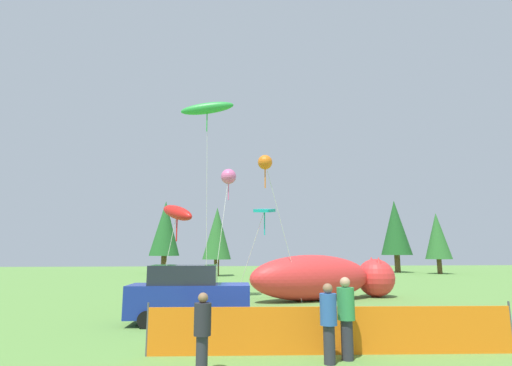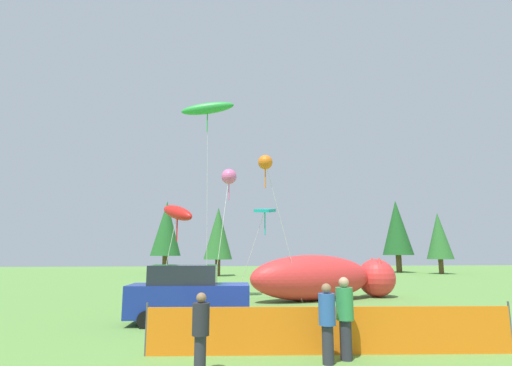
{
  "view_description": "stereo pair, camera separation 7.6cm",
  "coord_description": "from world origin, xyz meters",
  "px_view_note": "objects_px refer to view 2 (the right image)",
  "views": [
    {
      "loc": [
        -1.19,
        -13.61,
        2.46
      ],
      "look_at": [
        0.51,
        3.03,
        5.37
      ],
      "focal_mm": 28.0,
      "sensor_mm": 36.0,
      "label": 1
    },
    {
      "loc": [
        -1.12,
        -13.62,
        2.46
      ],
      "look_at": [
        0.51,
        3.03,
        5.37
      ],
      "focal_mm": 28.0,
      "sensor_mm": 36.0,
      "label": 2
    }
  ],
  "objects_px": {
    "spectator_in_black_shirt": "(201,330)",
    "kite_orange_flower": "(265,163)",
    "inflatable_cat": "(324,279)",
    "kite_teal_diamond": "(265,212)",
    "kite_red_lizard": "(177,213)",
    "parked_car": "(188,295)",
    "folding_chair": "(327,311)",
    "spectator_in_blue_shirt": "(327,320)",
    "spectator_in_yellow_shirt": "(345,314)",
    "kite_green_fish": "(208,109)",
    "kite_pink_octopus": "(229,177)"
  },
  "relations": [
    {
      "from": "spectator_in_blue_shirt",
      "to": "spectator_in_black_shirt",
      "type": "bearing_deg",
      "value": -169.08
    },
    {
      "from": "kite_green_fish",
      "to": "kite_red_lizard",
      "type": "relative_size",
      "value": 2.18
    },
    {
      "from": "parked_car",
      "to": "spectator_in_black_shirt",
      "type": "xyz_separation_m",
      "value": [
        0.68,
        -5.99,
        -0.09
      ]
    },
    {
      "from": "spectator_in_yellow_shirt",
      "to": "spectator_in_black_shirt",
      "type": "relative_size",
      "value": 1.15
    },
    {
      "from": "kite_green_fish",
      "to": "spectator_in_yellow_shirt",
      "type": "bearing_deg",
      "value": -72.09
    },
    {
      "from": "inflatable_cat",
      "to": "kite_orange_flower",
      "type": "xyz_separation_m",
      "value": [
        -3.32,
        -1.91,
        5.76
      ]
    },
    {
      "from": "inflatable_cat",
      "to": "kite_green_fish",
      "type": "height_order",
      "value": "kite_green_fish"
    },
    {
      "from": "folding_chair",
      "to": "spectator_in_black_shirt",
      "type": "height_order",
      "value": "spectator_in_black_shirt"
    },
    {
      "from": "spectator_in_black_shirt",
      "to": "kite_pink_octopus",
      "type": "height_order",
      "value": "kite_pink_octopus"
    },
    {
      "from": "parked_car",
      "to": "folding_chair",
      "type": "bearing_deg",
      "value": -5.66
    },
    {
      "from": "parked_car",
      "to": "kite_red_lizard",
      "type": "bearing_deg",
      "value": 105.38
    },
    {
      "from": "folding_chair",
      "to": "kite_teal_diamond",
      "type": "xyz_separation_m",
      "value": [
        -1.32,
        7.05,
        4.1
      ]
    },
    {
      "from": "spectator_in_blue_shirt",
      "to": "kite_red_lizard",
      "type": "xyz_separation_m",
      "value": [
        -4.33,
        9.21,
        3.28
      ]
    },
    {
      "from": "spectator_in_blue_shirt",
      "to": "kite_green_fish",
      "type": "relative_size",
      "value": 0.16
    },
    {
      "from": "kite_red_lizard",
      "to": "kite_orange_flower",
      "type": "bearing_deg",
      "value": 10.55
    },
    {
      "from": "parked_car",
      "to": "spectator_in_black_shirt",
      "type": "height_order",
      "value": "parked_car"
    },
    {
      "from": "spectator_in_blue_shirt",
      "to": "kite_teal_diamond",
      "type": "distance_m",
      "value": 12.32
    },
    {
      "from": "inflatable_cat",
      "to": "kite_teal_diamond",
      "type": "xyz_separation_m",
      "value": [
        -3.16,
        -0.13,
        3.51
      ]
    },
    {
      "from": "spectator_in_yellow_shirt",
      "to": "spectator_in_blue_shirt",
      "type": "bearing_deg",
      "value": -149.56
    },
    {
      "from": "kite_red_lizard",
      "to": "kite_teal_diamond",
      "type": "bearing_deg",
      "value": 30.63
    },
    {
      "from": "inflatable_cat",
      "to": "kite_red_lizard",
      "type": "distance_m",
      "value": 8.56
    },
    {
      "from": "spectator_in_blue_shirt",
      "to": "spectator_in_yellow_shirt",
      "type": "height_order",
      "value": "spectator_in_yellow_shirt"
    },
    {
      "from": "folding_chair",
      "to": "kite_green_fish",
      "type": "distance_m",
      "value": 12.67
    },
    {
      "from": "spectator_in_blue_shirt",
      "to": "kite_green_fish",
      "type": "xyz_separation_m",
      "value": [
        -3.14,
        11.6,
        9.19
      ]
    },
    {
      "from": "parked_car",
      "to": "spectator_in_blue_shirt",
      "type": "height_order",
      "value": "parked_car"
    },
    {
      "from": "spectator_in_blue_shirt",
      "to": "spectator_in_yellow_shirt",
      "type": "relative_size",
      "value": 0.94
    },
    {
      "from": "kite_red_lizard",
      "to": "kite_pink_octopus",
      "type": "bearing_deg",
      "value": 51.49
    },
    {
      "from": "folding_chair",
      "to": "kite_orange_flower",
      "type": "distance_m",
      "value": 8.39
    },
    {
      "from": "folding_chair",
      "to": "kite_red_lizard",
      "type": "relative_size",
      "value": 0.17
    },
    {
      "from": "inflatable_cat",
      "to": "spectator_in_yellow_shirt",
      "type": "height_order",
      "value": "inflatable_cat"
    },
    {
      "from": "kite_green_fish",
      "to": "kite_pink_octopus",
      "type": "height_order",
      "value": "kite_green_fish"
    },
    {
      "from": "kite_orange_flower",
      "to": "spectator_in_black_shirt",
      "type": "bearing_deg",
      "value": -104.14
    },
    {
      "from": "parked_car",
      "to": "kite_green_fish",
      "type": "distance_m",
      "value": 11.05
    },
    {
      "from": "parked_car",
      "to": "folding_chair",
      "type": "relative_size",
      "value": 5.21
    },
    {
      "from": "folding_chair",
      "to": "kite_orange_flower",
      "type": "relative_size",
      "value": 0.11
    },
    {
      "from": "folding_chair",
      "to": "spectator_in_yellow_shirt",
      "type": "distance_m",
      "value": 4.52
    },
    {
      "from": "spectator_in_black_shirt",
      "to": "kite_red_lizard",
      "type": "xyz_separation_m",
      "value": [
        -1.51,
        9.76,
        3.35
      ]
    },
    {
      "from": "kite_pink_octopus",
      "to": "spectator_in_yellow_shirt",
      "type": "bearing_deg",
      "value": -78.53
    },
    {
      "from": "kite_teal_diamond",
      "to": "folding_chair",
      "type": "bearing_deg",
      "value": -79.41
    },
    {
      "from": "spectator_in_yellow_shirt",
      "to": "kite_green_fish",
      "type": "xyz_separation_m",
      "value": [
        -3.65,
        11.3,
        9.13
      ]
    },
    {
      "from": "kite_teal_diamond",
      "to": "kite_red_lizard",
      "type": "relative_size",
      "value": 0.98
    },
    {
      "from": "inflatable_cat",
      "to": "kite_teal_diamond",
      "type": "bearing_deg",
      "value": 164.44
    },
    {
      "from": "kite_orange_flower",
      "to": "kite_teal_diamond",
      "type": "relative_size",
      "value": 1.5
    },
    {
      "from": "spectator_in_black_shirt",
      "to": "kite_orange_flower",
      "type": "relative_size",
      "value": 0.23
    },
    {
      "from": "parked_car",
      "to": "kite_pink_octopus",
      "type": "bearing_deg",
      "value": 79.82
    },
    {
      "from": "spectator_in_black_shirt",
      "to": "kite_orange_flower",
      "type": "distance_m",
      "value": 12.38
    },
    {
      "from": "spectator_in_black_shirt",
      "to": "kite_red_lizard",
      "type": "relative_size",
      "value": 0.33
    },
    {
      "from": "folding_chair",
      "to": "spectator_in_black_shirt",
      "type": "bearing_deg",
      "value": 77.62
    },
    {
      "from": "kite_teal_diamond",
      "to": "parked_car",
      "type": "bearing_deg",
      "value": -118.89
    },
    {
      "from": "kite_red_lizard",
      "to": "spectator_in_yellow_shirt",
      "type": "bearing_deg",
      "value": -61.48
    }
  ]
}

